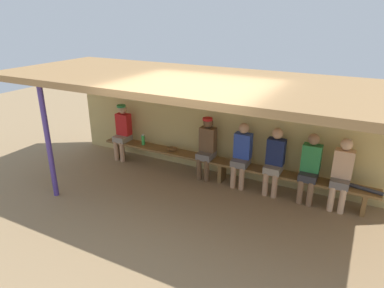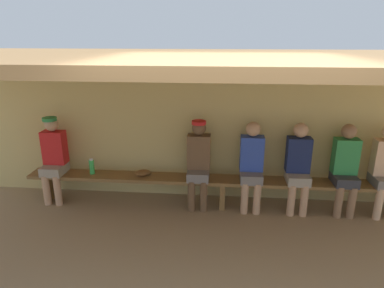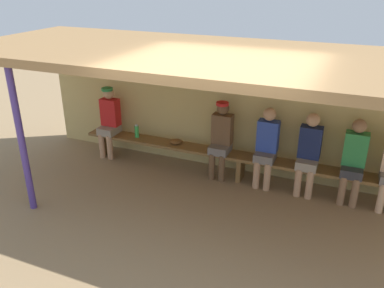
{
  "view_description": "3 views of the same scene",
  "coord_description": "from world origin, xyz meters",
  "px_view_note": "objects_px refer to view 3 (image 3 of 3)",
  "views": [
    {
      "loc": [
        2.52,
        -4.6,
        3.39
      ],
      "look_at": [
        -0.63,
        1.38,
        0.78
      ],
      "focal_mm": 32.15,
      "sensor_mm": 36.0,
      "label": 1
    },
    {
      "loc": [
        -0.04,
        -3.18,
        2.55
      ],
      "look_at": [
        -0.44,
        1.26,
        1.09
      ],
      "focal_mm": 31.86,
      "sensor_mm": 36.0,
      "label": 2
    },
    {
      "loc": [
        1.62,
        -4.41,
        3.33
      ],
      "look_at": [
        -0.73,
        1.14,
        0.71
      ],
      "focal_mm": 37.36,
      "sensor_mm": 36.0,
      "label": 3
    }
  ],
  "objects_px": {
    "player_rightmost": "(221,136)",
    "player_in_red": "(354,158)",
    "bench": "(241,159)",
    "water_bottle_blue": "(137,131)",
    "player_in_white": "(267,144)",
    "baseball_glove_dark_brown": "(176,141)",
    "player_with_sunglasses": "(309,151)",
    "player_leftmost": "(109,119)",
    "support_post": "(22,141)"
  },
  "relations": [
    {
      "from": "player_in_red",
      "to": "player_leftmost",
      "type": "bearing_deg",
      "value": 179.99
    },
    {
      "from": "player_in_white",
      "to": "player_leftmost",
      "type": "distance_m",
      "value": 3.03
    },
    {
      "from": "player_leftmost",
      "to": "water_bottle_blue",
      "type": "bearing_deg",
      "value": 0.61
    },
    {
      "from": "player_rightmost",
      "to": "baseball_glove_dark_brown",
      "type": "bearing_deg",
      "value": 179.65
    },
    {
      "from": "player_rightmost",
      "to": "player_in_red",
      "type": "height_order",
      "value": "player_rightmost"
    },
    {
      "from": "player_in_white",
      "to": "baseball_glove_dark_brown",
      "type": "distance_m",
      "value": 1.65
    },
    {
      "from": "player_in_red",
      "to": "player_with_sunglasses",
      "type": "distance_m",
      "value": 0.66
    },
    {
      "from": "bench",
      "to": "player_with_sunglasses",
      "type": "distance_m",
      "value": 1.14
    },
    {
      "from": "bench",
      "to": "player_with_sunglasses",
      "type": "height_order",
      "value": "player_with_sunglasses"
    },
    {
      "from": "player_with_sunglasses",
      "to": "player_rightmost",
      "type": "bearing_deg",
      "value": 179.98
    },
    {
      "from": "bench",
      "to": "water_bottle_blue",
      "type": "xyz_separation_m",
      "value": [
        -2.03,
        0.01,
        0.19
      ]
    },
    {
      "from": "player_in_red",
      "to": "water_bottle_blue",
      "type": "bearing_deg",
      "value": 179.9
    },
    {
      "from": "water_bottle_blue",
      "to": "support_post",
      "type": "bearing_deg",
      "value": -106.46
    },
    {
      "from": "player_rightmost",
      "to": "player_with_sunglasses",
      "type": "xyz_separation_m",
      "value": [
        1.46,
        -0.0,
        -0.02
      ]
    },
    {
      "from": "player_rightmost",
      "to": "water_bottle_blue",
      "type": "distance_m",
      "value": 1.67
    },
    {
      "from": "player_rightmost",
      "to": "player_in_red",
      "type": "distance_m",
      "value": 2.12
    },
    {
      "from": "player_in_red",
      "to": "baseball_glove_dark_brown",
      "type": "distance_m",
      "value": 2.98
    },
    {
      "from": "baseball_glove_dark_brown",
      "to": "player_in_white",
      "type": "bearing_deg",
      "value": -21.56
    },
    {
      "from": "player_with_sunglasses",
      "to": "baseball_glove_dark_brown",
      "type": "height_order",
      "value": "player_with_sunglasses"
    },
    {
      "from": "player_in_white",
      "to": "bench",
      "type": "bearing_deg",
      "value": -179.58
    },
    {
      "from": "support_post",
      "to": "player_leftmost",
      "type": "height_order",
      "value": "support_post"
    },
    {
      "from": "bench",
      "to": "player_with_sunglasses",
      "type": "relative_size",
      "value": 4.49
    },
    {
      "from": "player_leftmost",
      "to": "player_with_sunglasses",
      "type": "xyz_separation_m",
      "value": [
        3.7,
        -0.0,
        -0.02
      ]
    },
    {
      "from": "player_in_white",
      "to": "player_leftmost",
      "type": "relative_size",
      "value": 0.99
    },
    {
      "from": "player_in_white",
      "to": "player_leftmost",
      "type": "height_order",
      "value": "player_leftmost"
    },
    {
      "from": "baseball_glove_dark_brown",
      "to": "bench",
      "type": "bearing_deg",
      "value": -21.77
    },
    {
      "from": "bench",
      "to": "player_in_white",
      "type": "bearing_deg",
      "value": 0.42
    },
    {
      "from": "bench",
      "to": "player_in_red",
      "type": "xyz_separation_m",
      "value": [
        1.75,
        0.0,
        0.34
      ]
    },
    {
      "from": "player_rightmost",
      "to": "player_in_white",
      "type": "height_order",
      "value": "player_rightmost"
    },
    {
      "from": "player_rightmost",
      "to": "player_with_sunglasses",
      "type": "height_order",
      "value": "player_rightmost"
    },
    {
      "from": "bench",
      "to": "water_bottle_blue",
      "type": "distance_m",
      "value": 2.04
    },
    {
      "from": "support_post",
      "to": "baseball_glove_dark_brown",
      "type": "relative_size",
      "value": 9.17
    },
    {
      "from": "baseball_glove_dark_brown",
      "to": "player_rightmost",
      "type": "bearing_deg",
      "value": -21.71
    },
    {
      "from": "water_bottle_blue",
      "to": "player_rightmost",
      "type": "bearing_deg",
      "value": -0.22
    },
    {
      "from": "player_with_sunglasses",
      "to": "water_bottle_blue",
      "type": "relative_size",
      "value": 5.37
    },
    {
      "from": "player_rightmost",
      "to": "baseball_glove_dark_brown",
      "type": "xyz_separation_m",
      "value": [
        -0.86,
        0.01,
        -0.24
      ]
    },
    {
      "from": "player_leftmost",
      "to": "player_in_white",
      "type": "bearing_deg",
      "value": -0.01
    },
    {
      "from": "player_rightmost",
      "to": "player_with_sunglasses",
      "type": "distance_m",
      "value": 1.46
    },
    {
      "from": "support_post",
      "to": "water_bottle_blue",
      "type": "bearing_deg",
      "value": 73.54
    },
    {
      "from": "bench",
      "to": "player_leftmost",
      "type": "distance_m",
      "value": 2.64
    },
    {
      "from": "bench",
      "to": "player_rightmost",
      "type": "distance_m",
      "value": 0.51
    },
    {
      "from": "player_in_red",
      "to": "baseball_glove_dark_brown",
      "type": "bearing_deg",
      "value": 179.89
    },
    {
      "from": "player_in_white",
      "to": "player_in_red",
      "type": "distance_m",
      "value": 1.34
    },
    {
      "from": "player_with_sunglasses",
      "to": "baseball_glove_dark_brown",
      "type": "bearing_deg",
      "value": 179.86
    },
    {
      "from": "player_with_sunglasses",
      "to": "baseball_glove_dark_brown",
      "type": "xyz_separation_m",
      "value": [
        -2.31,
        0.01,
        -0.22
      ]
    },
    {
      "from": "bench",
      "to": "support_post",
      "type": "bearing_deg",
      "value": -141.6
    },
    {
      "from": "player_leftmost",
      "to": "baseball_glove_dark_brown",
      "type": "height_order",
      "value": "player_leftmost"
    },
    {
      "from": "support_post",
      "to": "player_in_red",
      "type": "xyz_separation_m",
      "value": [
        4.4,
        2.1,
        -0.37
      ]
    },
    {
      "from": "player_leftmost",
      "to": "water_bottle_blue",
      "type": "xyz_separation_m",
      "value": [
        0.59,
        0.01,
        -0.17
      ]
    },
    {
      "from": "support_post",
      "to": "player_leftmost",
      "type": "distance_m",
      "value": 2.13
    }
  ]
}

